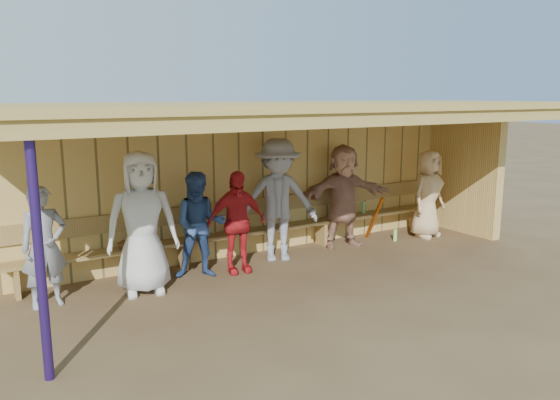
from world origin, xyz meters
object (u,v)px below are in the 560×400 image
Objects in this scene: player_c at (200,225)px; player_h at (428,194)px; player_a at (44,247)px; player_e at (278,200)px; player_d at (236,222)px; player_f at (343,196)px; bench at (256,224)px; player_b at (142,223)px.

player_h is at bearing 21.32° from player_c.
player_a is 0.95× the size of player_h.
player_e reaches higher than player_h.
player_d is 0.86× the size of player_f.
player_e is 1.09× the size of player_f.
player_f is 0.23× the size of bench.
player_e is at bearing -67.08° from bench.
player_f reaches higher than player_h.
player_b is 2.28m from bench.
player_b is 0.25× the size of bench.
player_d is at bearing 14.50° from player_c.
player_c is 2.80m from player_f.
player_e is 0.63m from bench.
player_c is at bearing -152.17° from player_e.
player_f is 1.76m from player_h.
player_b reaches higher than player_h.
player_e is (2.29, 0.32, 0.02)m from player_b.
player_a is 2.08m from player_c.
player_f reaches higher than player_d.
player_a is at bearing -156.87° from player_c.
bench is (3.30, 0.58, -0.24)m from player_a.
player_a is 6.60m from player_h.
player_h reaches higher than player_d.
player_f is at bearing 27.24° from player_c.
player_e is (0.84, 0.21, 0.21)m from player_d.
player_a is 2.63m from player_d.
player_b is at bearing 171.38° from player_h.
player_h is (6.60, -0.04, 0.04)m from player_a.
player_a is 0.79× the size of player_e.
player_b is at bearing -160.78° from bench.
player_e is at bearing 19.93° from player_d.
player_c is 0.56m from player_d.
player_a is at bearing -154.86° from player_e.
player_c reaches higher than bench.
player_d is at bearing 15.47° from player_b.
bench is (1.22, 0.55, -0.24)m from player_c.
bench is at bearing 2.87° from player_a.
player_b is 1.18× the size of player_h.
player_e is (3.48, 0.16, 0.20)m from player_a.
player_c reaches higher than player_a.
bench is at bearing 49.28° from player_d.
player_e is (1.39, 0.13, 0.20)m from player_c.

